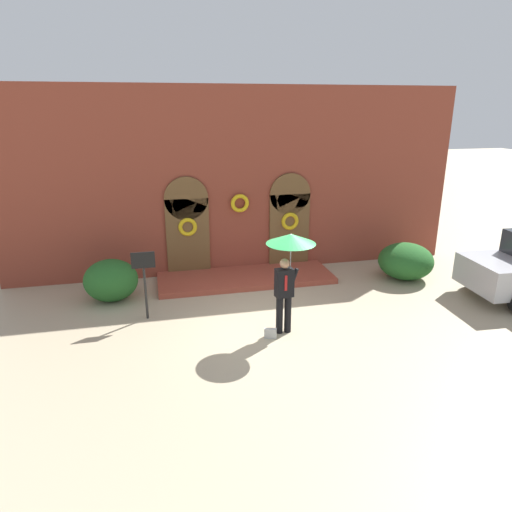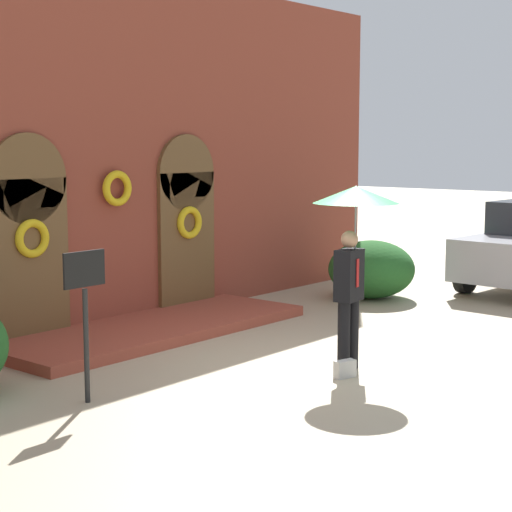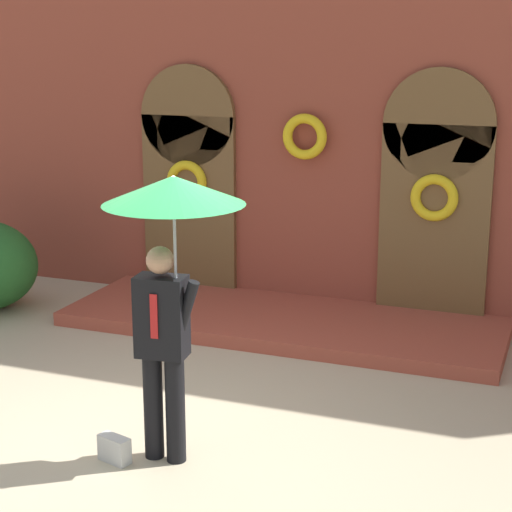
# 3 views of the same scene
# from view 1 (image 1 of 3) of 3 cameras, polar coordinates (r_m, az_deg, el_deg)

# --- Properties ---
(ground_plane) EXTENTS (80.00, 80.00, 0.00)m
(ground_plane) POSITION_cam_1_polar(r_m,az_deg,el_deg) (11.05, 1.97, -8.67)
(ground_plane) COLOR tan
(building_facade) EXTENTS (14.00, 2.30, 5.60)m
(building_facade) POSITION_cam_1_polar(r_m,az_deg,el_deg) (14.10, -2.29, 8.76)
(building_facade) COLOR brown
(building_facade) RESTS_ON ground
(person_with_umbrella) EXTENTS (1.10, 1.10, 2.36)m
(person_with_umbrella) POSITION_cam_1_polar(r_m,az_deg,el_deg) (10.06, 4.17, 0.30)
(person_with_umbrella) COLOR black
(person_with_umbrella) RESTS_ON ground
(handbag) EXTENTS (0.30, 0.19, 0.22)m
(handbag) POSITION_cam_1_polar(r_m,az_deg,el_deg) (10.47, 1.81, -9.64)
(handbag) COLOR #B7B7B2
(handbag) RESTS_ON ground
(sign_post) EXTENTS (0.56, 0.06, 1.72)m
(sign_post) POSITION_cam_1_polar(r_m,az_deg,el_deg) (11.27, -13.80, -2.23)
(sign_post) COLOR black
(sign_post) RESTS_ON ground
(shrub_left) EXTENTS (1.42, 1.25, 1.14)m
(shrub_left) POSITION_cam_1_polar(r_m,az_deg,el_deg) (12.80, -17.68, -2.91)
(shrub_left) COLOR #235B23
(shrub_left) RESTS_ON ground
(shrub_right) EXTENTS (1.64, 1.62, 1.09)m
(shrub_right) POSITION_cam_1_polar(r_m,az_deg,el_deg) (14.50, 18.21, -0.60)
(shrub_right) COLOR #235B23
(shrub_right) RESTS_ON ground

